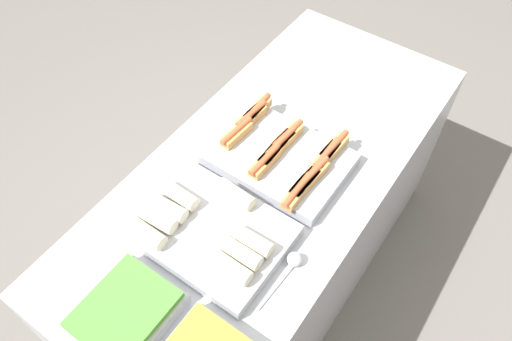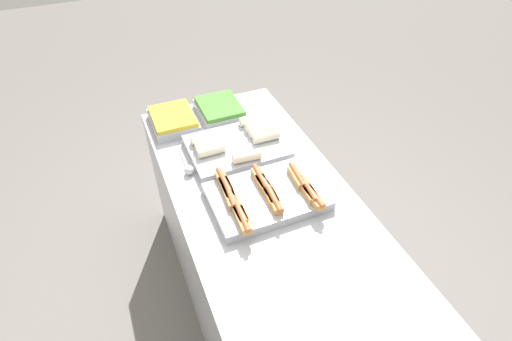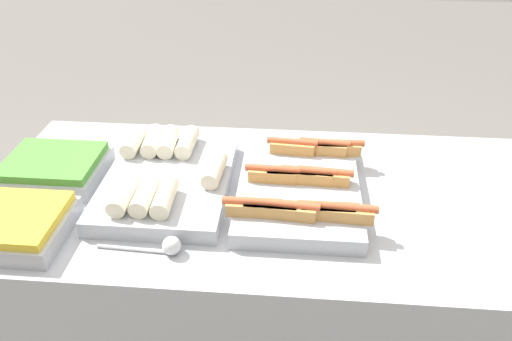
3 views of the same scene
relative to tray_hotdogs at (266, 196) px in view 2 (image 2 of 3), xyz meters
The scene contains 7 objects.
ground_plane 0.93m from the tray_hotdogs, 164.22° to the left, with size 12.00×12.00×0.00m, color slate.
counter 0.48m from the tray_hotdogs, 164.22° to the left, with size 1.83×0.81×0.89m.
tray_hotdogs is the anchor object (origin of this frame).
tray_wraps 0.40m from the tray_hotdogs, behind, with size 0.37×0.50×0.10m.
tray_side_front 0.80m from the tray_hotdogs, 162.34° to the right, with size 0.30×0.25×0.07m.
tray_side_back 0.76m from the tray_hotdogs, behind, with size 0.30×0.25×0.07m.
serving_spoon_near 0.43m from the tray_hotdogs, 140.75° to the right, with size 0.22×0.05×0.05m.
Camera 2 is at (1.19, -0.54, 2.22)m, focal length 28.00 mm.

